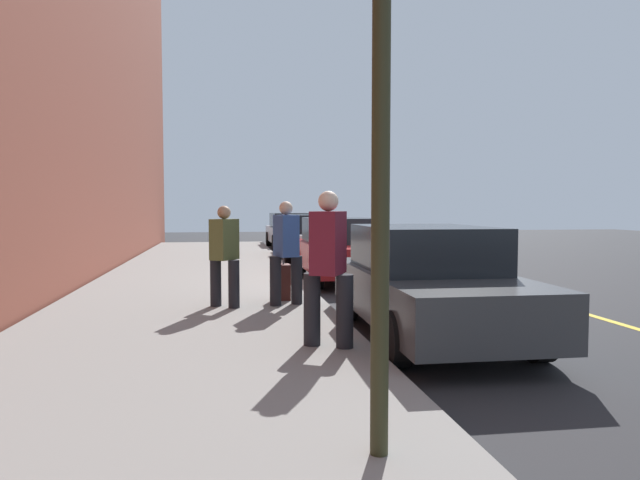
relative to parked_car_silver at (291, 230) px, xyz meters
name	(u,v)px	position (x,y,z in m)	size (l,w,h in m)	color
ground_plane	(344,283)	(11.78, -0.12, -0.76)	(56.00, 56.00, 0.00)	#28282B
sidewalk	(199,283)	(11.78, -3.42, -0.68)	(28.00, 4.60, 0.15)	gray
lane_stripe_centre	(473,280)	(11.78, 3.08, -0.75)	(28.00, 0.14, 0.01)	gold
parked_car_silver	(291,230)	(0.00, 0.00, 0.00)	(4.66, 1.94, 1.51)	black
parked_car_white	(309,237)	(5.66, -0.02, 0.00)	(4.20, 1.93, 1.51)	black
parked_car_red	(342,249)	(11.23, -0.04, 0.00)	(4.21, 1.92, 1.51)	black
parked_car_charcoal	(427,282)	(17.26, -0.10, 0.00)	(4.43, 1.96, 1.51)	black
pedestrian_blue_coat	(286,250)	(15.28, -1.83, 0.31)	(0.52, 0.55, 1.72)	black
pedestrian_burgundy_coat	(328,264)	(18.19, -1.65, 0.36)	(0.58, 0.55, 1.81)	black
pedestrian_olive_coat	(224,253)	(15.33, -2.84, 0.27)	(0.52, 0.49, 1.65)	black
traffic_light_pole	(382,41)	(21.10, -1.84, 2.06)	(0.35, 0.26, 3.91)	#2D2D19
rolling_suitcase	(284,282)	(14.75, -1.82, -0.29)	(0.34, 0.22, 0.98)	#471E19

